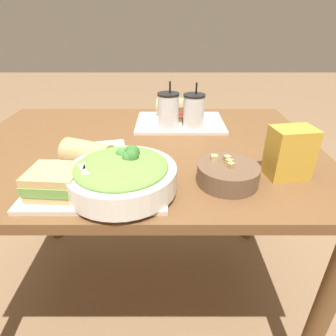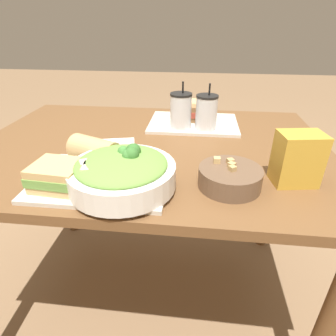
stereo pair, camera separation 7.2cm
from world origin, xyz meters
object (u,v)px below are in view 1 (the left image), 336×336
object	(u,v)px
drink_cup_dark	(168,112)
drink_cup_red	(194,112)
soup_bowl	(228,173)
sandwich_near	(55,182)
baguette_far	(171,106)
salad_bowl	(122,174)
sandwich_far	(187,111)
chip_bag	(290,153)
baguette_near	(89,154)
napkin_folded	(102,147)

from	to	relation	value
drink_cup_dark	drink_cup_red	xyz separation A→B (m)	(0.10, -0.00, -0.00)
soup_bowl	drink_cup_red	world-z (taller)	drink_cup_red
sandwich_near	baguette_far	distance (m)	0.70
salad_bowl	baguette_far	size ratio (longest dim) A/B	2.05
soup_bowl	drink_cup_dark	size ratio (longest dim) A/B	0.92
soup_bowl	sandwich_near	world-z (taller)	sandwich_near
salad_bowl	sandwich_far	distance (m)	0.60
sandwich_near	chip_bag	bearing A→B (deg)	14.56
salad_bowl	baguette_near	distance (m)	0.16
chip_bag	sandwich_far	bearing A→B (deg)	108.88
napkin_folded	chip_bag	bearing A→B (deg)	-18.74
soup_bowl	drink_cup_red	xyz separation A→B (m)	(-0.06, 0.40, 0.05)
baguette_near	baguette_far	size ratio (longest dim) A/B	1.25
soup_bowl	sandwich_far	xyz separation A→B (m)	(-0.08, 0.52, 0.01)
sandwich_near	baguette_near	xyz separation A→B (m)	(0.05, 0.14, 0.01)
baguette_far	napkin_folded	distance (m)	0.42
sandwich_near	chip_bag	distance (m)	0.62
sandwich_near	salad_bowl	bearing A→B (deg)	11.78
baguette_near	baguette_far	xyz separation A→B (m)	(0.24, 0.50, 0.00)
sandwich_far	drink_cup_red	distance (m)	0.13
drink_cup_dark	napkin_folded	bearing A→B (deg)	-143.70
sandwich_near	baguette_near	distance (m)	0.15
drink_cup_red	napkin_folded	xyz separation A→B (m)	(-0.33, -0.17, -0.07)
sandwich_near	sandwich_far	distance (m)	0.69
sandwich_near	drink_cup_red	distance (m)	0.60
chip_bag	drink_cup_dark	bearing A→B (deg)	124.01
sandwich_near	baguette_near	world-z (taller)	baguette_near
drink_cup_dark	drink_cup_red	distance (m)	0.10
baguette_near	napkin_folded	xyz separation A→B (m)	(0.00, 0.16, -0.05)
chip_bag	soup_bowl	bearing A→B (deg)	-175.70
salad_bowl	baguette_far	distance (m)	0.63
sandwich_near	baguette_far	world-z (taller)	baguette_far
soup_bowl	sandwich_far	distance (m)	0.53
salad_bowl	drink_cup_dark	distance (m)	0.46
baguette_far	drink_cup_red	distance (m)	0.19
sandwich_near	sandwich_far	xyz separation A→B (m)	(0.36, 0.59, 0.00)
drink_cup_dark	chip_bag	bearing A→B (deg)	-47.08
salad_bowl	soup_bowl	bearing A→B (deg)	9.70
sandwich_far	sandwich_near	bearing A→B (deg)	-121.79
chip_bag	napkin_folded	world-z (taller)	chip_bag
sandwich_near	soup_bowl	bearing A→B (deg)	13.29
salad_bowl	drink_cup_red	size ratio (longest dim) A/B	1.56
baguette_far	chip_bag	xyz separation A→B (m)	(0.32, -0.53, 0.02)
sandwich_far	napkin_folded	xyz separation A→B (m)	(-0.31, -0.29, -0.04)
napkin_folded	baguette_near	bearing A→B (deg)	-90.41
soup_bowl	napkin_folded	distance (m)	0.45
salad_bowl	drink_cup_dark	xyz separation A→B (m)	(0.12, 0.45, 0.02)
chip_bag	baguette_near	bearing A→B (deg)	167.99
baguette_near	napkin_folded	bearing A→B (deg)	22.38
drink_cup_dark	napkin_folded	xyz separation A→B (m)	(-0.23, -0.17, -0.07)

